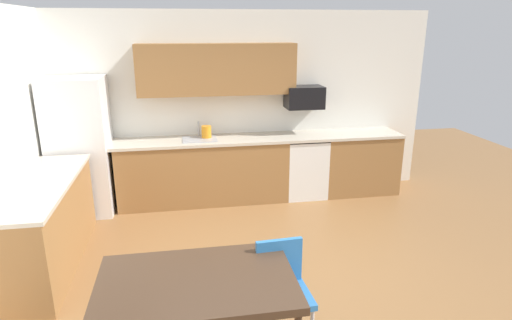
{
  "coord_description": "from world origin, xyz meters",
  "views": [
    {
      "loc": [
        -0.82,
        -3.66,
        2.47
      ],
      "look_at": [
        0.0,
        1.0,
        1.0
      ],
      "focal_mm": 30.24,
      "sensor_mm": 36.0,
      "label": 1
    }
  ],
  "objects_px": {
    "refrigerator": "(80,147)",
    "chair_near_table": "(282,285)",
    "microwave": "(304,97)",
    "oven_range": "(304,166)",
    "dining_table": "(197,287)",
    "kettle": "(206,133)"
  },
  "relations": [
    {
      "from": "oven_range",
      "to": "dining_table",
      "type": "bearing_deg",
      "value": -117.9
    },
    {
      "from": "dining_table",
      "to": "refrigerator",
      "type": "bearing_deg",
      "value": 113.73
    },
    {
      "from": "microwave",
      "to": "kettle",
      "type": "height_order",
      "value": "microwave"
    },
    {
      "from": "microwave",
      "to": "kettle",
      "type": "xyz_separation_m",
      "value": [
        -1.44,
        -0.05,
        -0.46
      ]
    },
    {
      "from": "oven_range",
      "to": "kettle",
      "type": "relative_size",
      "value": 4.55
    },
    {
      "from": "microwave",
      "to": "dining_table",
      "type": "relative_size",
      "value": 0.39
    },
    {
      "from": "oven_range",
      "to": "chair_near_table",
      "type": "relative_size",
      "value": 1.07
    },
    {
      "from": "refrigerator",
      "to": "oven_range",
      "type": "bearing_deg",
      "value": 1.46
    },
    {
      "from": "kettle",
      "to": "oven_range",
      "type": "bearing_deg",
      "value": -1.98
    },
    {
      "from": "microwave",
      "to": "chair_near_table",
      "type": "height_order",
      "value": "microwave"
    },
    {
      "from": "oven_range",
      "to": "chair_near_table",
      "type": "distance_m",
      "value": 3.25
    },
    {
      "from": "refrigerator",
      "to": "microwave",
      "type": "distance_m",
      "value": 3.2
    },
    {
      "from": "refrigerator",
      "to": "kettle",
      "type": "distance_m",
      "value": 1.71
    },
    {
      "from": "oven_range",
      "to": "dining_table",
      "type": "height_order",
      "value": "oven_range"
    },
    {
      "from": "oven_range",
      "to": "chair_near_table",
      "type": "height_order",
      "value": "oven_range"
    },
    {
      "from": "refrigerator",
      "to": "chair_near_table",
      "type": "height_order",
      "value": "refrigerator"
    },
    {
      "from": "dining_table",
      "to": "kettle",
      "type": "xyz_separation_m",
      "value": [
        0.29,
        3.33,
        0.32
      ]
    },
    {
      "from": "kettle",
      "to": "refrigerator",
      "type": "bearing_deg",
      "value": -175.62
    },
    {
      "from": "oven_range",
      "to": "chair_near_table",
      "type": "bearing_deg",
      "value": -109.01
    },
    {
      "from": "microwave",
      "to": "chair_near_table",
      "type": "xyz_separation_m",
      "value": [
        -1.06,
        -3.17,
        -0.98
      ]
    },
    {
      "from": "refrigerator",
      "to": "chair_near_table",
      "type": "xyz_separation_m",
      "value": [
        2.08,
        -2.99,
        -0.42
      ]
    },
    {
      "from": "dining_table",
      "to": "chair_near_table",
      "type": "distance_m",
      "value": 0.73
    }
  ]
}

